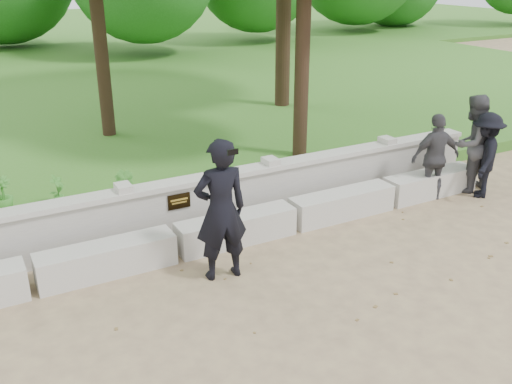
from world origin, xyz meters
TOP-DOWN VIEW (x-y plane):
  - ground at (0.00, 0.00)m, footprint 80.00×80.00m
  - lawn at (0.00, 14.00)m, footprint 40.00×22.00m
  - concrete_bench at (0.00, 1.90)m, footprint 11.90×0.45m
  - parapet_wall at (0.00, 2.60)m, footprint 12.50×0.35m
  - man_main at (0.37, 1.09)m, footprint 0.77×0.68m
  - visitor_left at (5.80, 1.78)m, footprint 0.97×0.80m
  - visitor_mid at (5.80, 1.45)m, footprint 1.15×1.10m
  - visitor_right at (4.91, 1.77)m, footprint 0.99×0.57m
  - shrub_a at (-1.21, 4.13)m, footprint 0.33×0.32m
  - shrub_b at (-0.29, 3.30)m, footprint 0.45×0.47m
  - shrub_d at (-2.05, 4.26)m, footprint 0.44×0.43m

SIDE VIEW (x-z plane):
  - ground at x=0.00m, z-range 0.00..0.00m
  - lawn at x=0.00m, z-range 0.00..0.25m
  - concrete_bench at x=0.00m, z-range 0.00..0.45m
  - parapet_wall at x=0.00m, z-range 0.01..0.91m
  - shrub_a at x=-1.21m, z-range 0.25..0.77m
  - shrub_d at x=-2.05m, z-range 0.25..0.84m
  - shrub_b at x=-0.29m, z-range 0.25..0.93m
  - visitor_mid at x=5.80m, z-range 0.00..1.57m
  - visitor_right at x=4.91m, z-range 0.00..1.59m
  - visitor_left at x=5.80m, z-range 0.00..1.83m
  - man_main at x=0.37m, z-range 0.00..1.98m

